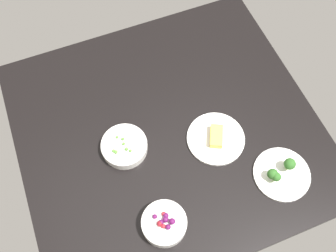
% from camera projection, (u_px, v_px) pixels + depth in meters
% --- Properties ---
extents(dining_table, '(1.15, 1.08, 0.04)m').
position_uv_depth(dining_table, '(168.00, 131.00, 1.50)').
color(dining_table, black).
rests_on(dining_table, ground).
extents(plate_cheese, '(0.22, 0.22, 0.04)m').
position_uv_depth(plate_cheese, '(216.00, 138.00, 1.45)').
color(plate_cheese, white).
rests_on(plate_cheese, dining_table).
extents(bowl_peas, '(0.17, 0.17, 0.05)m').
position_uv_depth(bowl_peas, '(124.00, 146.00, 1.42)').
color(bowl_peas, white).
rests_on(bowl_peas, dining_table).
extents(plate_broccoli, '(0.21, 0.21, 0.07)m').
position_uv_depth(plate_broccoli, '(282.00, 173.00, 1.38)').
color(plate_broccoli, white).
rests_on(plate_broccoli, dining_table).
extents(bowl_berries, '(0.16, 0.16, 0.07)m').
position_uv_depth(bowl_berries, '(164.00, 223.00, 1.29)').
color(bowl_berries, white).
rests_on(bowl_berries, dining_table).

